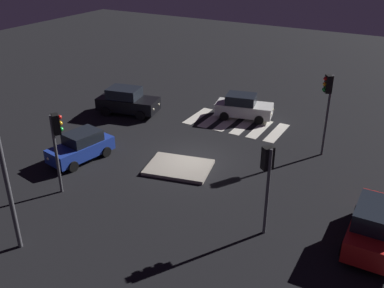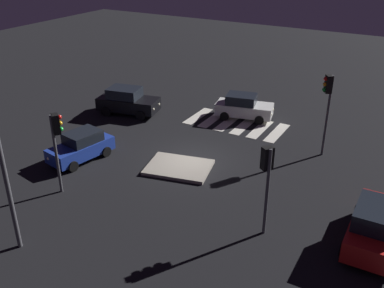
{
  "view_description": "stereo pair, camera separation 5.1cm",
  "coord_description": "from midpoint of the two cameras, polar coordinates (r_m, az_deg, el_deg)",
  "views": [
    {
      "loc": [
        -10.66,
        18.79,
        11.43
      ],
      "look_at": [
        0.0,
        0.0,
        1.0
      ],
      "focal_mm": 40.79,
      "sensor_mm": 36.0,
      "label": 1
    },
    {
      "loc": [
        -10.7,
        18.76,
        11.43
      ],
      "look_at": [
        0.0,
        0.0,
        1.0
      ],
      "focal_mm": 40.79,
      "sensor_mm": 36.0,
      "label": 2
    }
  ],
  "objects": [
    {
      "name": "crosswalk_near",
      "position": [
        29.21,
        5.79,
        2.62
      ],
      "size": [
        6.45,
        3.2,
        0.02
      ],
      "color": "silver",
      "rests_on": "ground"
    },
    {
      "name": "car_white",
      "position": [
        29.96,
        6.8,
        4.85
      ],
      "size": [
        4.07,
        2.43,
        1.68
      ],
      "rotation": [
        0.0,
        0.0,
        3.36
      ],
      "color": "silver",
      "rests_on": "ground"
    },
    {
      "name": "car_blue",
      "position": [
        24.97,
        -14.22,
        -0.3
      ],
      "size": [
        2.23,
        3.87,
        1.61
      ],
      "rotation": [
        0.0,
        0.0,
        1.39
      ],
      "color": "#1E389E",
      "rests_on": "ground"
    },
    {
      "name": "traffic_light_west",
      "position": [
        17.59,
        9.84,
        -3.26
      ],
      "size": [
        0.53,
        0.54,
        3.96
      ],
      "rotation": [
        0.0,
        0.0,
        -0.62
      ],
      "color": "#47474C",
      "rests_on": "ground"
    },
    {
      "name": "traffic_light_south",
      "position": [
        24.73,
        17.37,
        6.02
      ],
      "size": [
        0.53,
        0.54,
        4.71
      ],
      "rotation": [
        0.0,
        0.0,
        0.61
      ],
      "color": "#47474C",
      "rests_on": "ground"
    },
    {
      "name": "ground_plane",
      "position": [
        24.44,
        0.06,
        -2.11
      ],
      "size": [
        80.0,
        80.0,
        0.0
      ],
      "primitive_type": "plane",
      "color": "black"
    },
    {
      "name": "car_red",
      "position": [
        19.15,
        23.07,
        -9.79
      ],
      "size": [
        2.12,
        4.46,
        1.93
      ],
      "rotation": [
        0.0,
        0.0,
        -1.56
      ],
      "color": "red",
      "rests_on": "ground"
    },
    {
      "name": "traffic_light_north",
      "position": [
        21.13,
        -17.24,
        1.25
      ],
      "size": [
        0.54,
        0.53,
        4.05
      ],
      "rotation": [
        0.0,
        0.0,
        -2.15
      ],
      "color": "#47474C",
      "rests_on": "ground"
    },
    {
      "name": "car_black",
      "position": [
        30.88,
        -8.39,
        5.57
      ],
      "size": [
        4.48,
        2.64,
        1.85
      ],
      "rotation": [
        0.0,
        0.0,
        3.35
      ],
      "color": "black",
      "rests_on": "ground"
    },
    {
      "name": "traffic_island",
      "position": [
        23.52,
        -1.67,
        -3.07
      ],
      "size": [
        3.84,
        3.2,
        0.18
      ],
      "color": "gray",
      "rests_on": "ground"
    }
  ]
}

